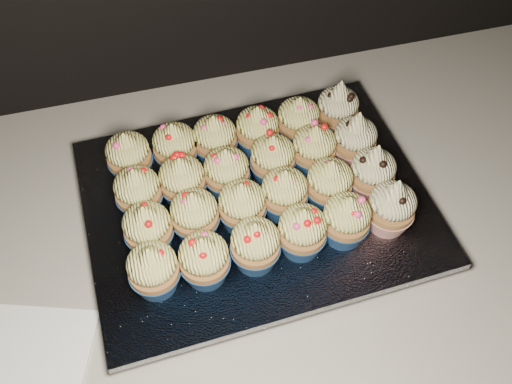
# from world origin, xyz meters

# --- Properties ---
(cabinet) EXTENTS (2.40, 0.60, 0.86)m
(cabinet) POSITION_xyz_m (0.00, 1.70, 0.43)
(cabinet) COLOR black
(cabinet) RESTS_ON ground
(worktop) EXTENTS (2.44, 0.64, 0.04)m
(worktop) POSITION_xyz_m (0.00, 1.70, 0.88)
(worktop) COLOR beige
(worktop) RESTS_ON cabinet
(napkin) EXTENTS (0.22, 0.22, 0.00)m
(napkin) POSITION_xyz_m (-0.18, 1.55, 0.90)
(napkin) COLOR white
(napkin) RESTS_ON worktop
(baking_tray) EXTENTS (0.44, 0.34, 0.02)m
(baking_tray) POSITION_xyz_m (0.16, 1.70, 0.91)
(baking_tray) COLOR black
(baking_tray) RESTS_ON worktop
(foil_lining) EXTENTS (0.48, 0.38, 0.01)m
(foil_lining) POSITION_xyz_m (0.16, 1.70, 0.93)
(foil_lining) COLOR silver
(foil_lining) RESTS_ON baking_tray
(cupcake_0) EXTENTS (0.06, 0.06, 0.08)m
(cupcake_0) POSITION_xyz_m (0.00, 1.61, 0.97)
(cupcake_0) COLOR navy
(cupcake_0) RESTS_ON foil_lining
(cupcake_1) EXTENTS (0.06, 0.06, 0.08)m
(cupcake_1) POSITION_xyz_m (0.06, 1.60, 0.97)
(cupcake_1) COLOR navy
(cupcake_1) RESTS_ON foil_lining
(cupcake_2) EXTENTS (0.06, 0.06, 0.08)m
(cupcake_2) POSITION_xyz_m (0.13, 1.61, 0.97)
(cupcake_2) COLOR navy
(cupcake_2) RESTS_ON foil_lining
(cupcake_3) EXTENTS (0.06, 0.06, 0.08)m
(cupcake_3) POSITION_xyz_m (0.19, 1.61, 0.97)
(cupcake_3) COLOR navy
(cupcake_3) RESTS_ON foil_lining
(cupcake_4) EXTENTS (0.06, 0.06, 0.08)m
(cupcake_4) POSITION_xyz_m (0.25, 1.61, 0.97)
(cupcake_4) COLOR navy
(cupcake_4) RESTS_ON foil_lining
(cupcake_5) EXTENTS (0.06, 0.06, 0.10)m
(cupcake_5) POSITION_xyz_m (0.31, 1.62, 0.97)
(cupcake_5) COLOR #AB2317
(cupcake_5) RESTS_ON foil_lining
(cupcake_6) EXTENTS (0.06, 0.06, 0.08)m
(cupcake_6) POSITION_xyz_m (0.01, 1.67, 0.97)
(cupcake_6) COLOR navy
(cupcake_6) RESTS_ON foil_lining
(cupcake_7) EXTENTS (0.06, 0.06, 0.08)m
(cupcake_7) POSITION_xyz_m (0.07, 1.67, 0.97)
(cupcake_7) COLOR navy
(cupcake_7) RESTS_ON foil_lining
(cupcake_8) EXTENTS (0.06, 0.06, 0.08)m
(cupcake_8) POSITION_xyz_m (0.13, 1.67, 0.97)
(cupcake_8) COLOR navy
(cupcake_8) RESTS_ON foil_lining
(cupcake_9) EXTENTS (0.06, 0.06, 0.08)m
(cupcake_9) POSITION_xyz_m (0.19, 1.67, 0.97)
(cupcake_9) COLOR navy
(cupcake_9) RESTS_ON foil_lining
(cupcake_10) EXTENTS (0.06, 0.06, 0.08)m
(cupcake_10) POSITION_xyz_m (0.25, 1.67, 0.97)
(cupcake_10) COLOR navy
(cupcake_10) RESTS_ON foil_lining
(cupcake_11) EXTENTS (0.06, 0.06, 0.10)m
(cupcake_11) POSITION_xyz_m (0.31, 1.68, 0.97)
(cupcake_11) COLOR #AB2317
(cupcake_11) RESTS_ON foil_lining
(cupcake_12) EXTENTS (0.06, 0.06, 0.08)m
(cupcake_12) POSITION_xyz_m (0.00, 1.73, 0.97)
(cupcake_12) COLOR navy
(cupcake_12) RESTS_ON foil_lining
(cupcake_13) EXTENTS (0.06, 0.06, 0.08)m
(cupcake_13) POSITION_xyz_m (0.06, 1.73, 0.97)
(cupcake_13) COLOR navy
(cupcake_13) RESTS_ON foil_lining
(cupcake_14) EXTENTS (0.06, 0.06, 0.08)m
(cupcake_14) POSITION_xyz_m (0.12, 1.73, 0.97)
(cupcake_14) COLOR navy
(cupcake_14) RESTS_ON foil_lining
(cupcake_15) EXTENTS (0.06, 0.06, 0.08)m
(cupcake_15) POSITION_xyz_m (0.19, 1.74, 0.97)
(cupcake_15) COLOR navy
(cupcake_15) RESTS_ON foil_lining
(cupcake_16) EXTENTS (0.06, 0.06, 0.08)m
(cupcake_16) POSITION_xyz_m (0.25, 1.74, 0.97)
(cupcake_16) COLOR navy
(cupcake_16) RESTS_ON foil_lining
(cupcake_17) EXTENTS (0.06, 0.06, 0.10)m
(cupcake_17) POSITION_xyz_m (0.31, 1.74, 0.97)
(cupcake_17) COLOR #AB2317
(cupcake_17) RESTS_ON foil_lining
(cupcake_18) EXTENTS (0.06, 0.06, 0.08)m
(cupcake_18) POSITION_xyz_m (-0.00, 1.79, 0.97)
(cupcake_18) COLOR navy
(cupcake_18) RESTS_ON foil_lining
(cupcake_19) EXTENTS (0.06, 0.06, 0.08)m
(cupcake_19) POSITION_xyz_m (0.06, 1.79, 0.97)
(cupcake_19) COLOR navy
(cupcake_19) RESTS_ON foil_lining
(cupcake_20) EXTENTS (0.06, 0.06, 0.08)m
(cupcake_20) POSITION_xyz_m (0.12, 1.79, 0.97)
(cupcake_20) COLOR navy
(cupcake_20) RESTS_ON foil_lining
(cupcake_21) EXTENTS (0.06, 0.06, 0.08)m
(cupcake_21) POSITION_xyz_m (0.18, 1.79, 0.97)
(cupcake_21) COLOR navy
(cupcake_21) RESTS_ON foil_lining
(cupcake_22) EXTENTS (0.06, 0.06, 0.08)m
(cupcake_22) POSITION_xyz_m (0.24, 1.80, 0.97)
(cupcake_22) COLOR navy
(cupcake_22) RESTS_ON foil_lining
(cupcake_23) EXTENTS (0.06, 0.06, 0.10)m
(cupcake_23) POSITION_xyz_m (0.31, 1.80, 0.97)
(cupcake_23) COLOR #AB2317
(cupcake_23) RESTS_ON foil_lining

